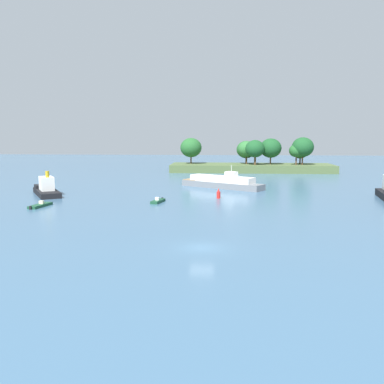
# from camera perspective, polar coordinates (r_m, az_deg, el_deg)

# --- Properties ---
(ground_plane) EXTENTS (400.00, 400.00, 0.00)m
(ground_plane) POSITION_cam_1_polar(r_m,az_deg,el_deg) (44.72, 1.32, -7.45)
(ground_plane) COLOR #3D607F
(treeline_island) EXTENTS (50.49, 14.55, 10.78)m
(treeline_island) POSITION_cam_1_polar(r_m,az_deg,el_deg) (135.96, 8.25, 4.42)
(treeline_island) COLOR #4C6038
(treeline_island) RESTS_ON ground
(tugboat) EXTENTS (9.25, 12.06, 4.81)m
(tugboat) POSITION_cam_1_polar(r_m,az_deg,el_deg) (87.48, -18.85, 0.41)
(tugboat) COLOR black
(tugboat) RESTS_ON ground
(white_riverboat) EXTENTS (18.33, 13.81, 5.12)m
(white_riverboat) POSITION_cam_1_polar(r_m,az_deg,el_deg) (93.96, 3.99, 1.30)
(white_riverboat) COLOR slate
(white_riverboat) RESTS_ON ground
(small_motorboat) EXTENTS (2.13, 4.44, 0.96)m
(small_motorboat) POSITION_cam_1_polar(r_m,az_deg,el_deg) (73.97, -4.56, -1.21)
(small_motorboat) COLOR #19472D
(small_motorboat) RESTS_ON ground
(fishing_skiff) EXTENTS (2.22, 5.47, 0.93)m
(fishing_skiff) POSITION_cam_1_polar(r_m,az_deg,el_deg) (73.69, -19.59, -1.68)
(fishing_skiff) COLOR #19472D
(fishing_skiff) RESTS_ON ground
(channel_buoy_red) EXTENTS (0.70, 0.70, 1.90)m
(channel_buoy_red) POSITION_cam_1_polar(r_m,az_deg,el_deg) (78.62, 3.55, -0.26)
(channel_buoy_red) COLOR red
(channel_buoy_red) RESTS_ON ground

